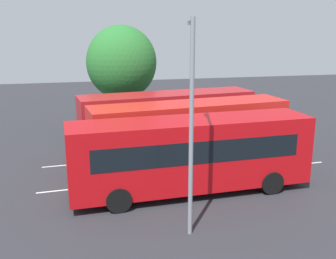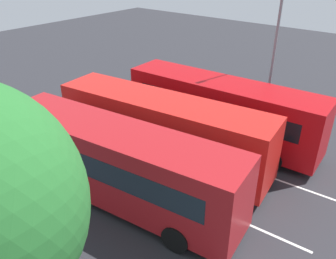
% 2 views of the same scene
% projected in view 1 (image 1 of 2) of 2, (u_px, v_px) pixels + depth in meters
% --- Properties ---
extents(ground_plane, '(73.03, 73.03, 0.00)m').
position_uv_depth(ground_plane, '(184.00, 165.00, 21.93)').
color(ground_plane, '#2B2B30').
extents(bus_far_left, '(11.01, 2.94, 3.43)m').
position_uv_depth(bus_far_left, '(192.00, 153.00, 17.80)').
color(bus_far_left, '#B70C11').
rests_on(bus_far_left, ground).
extents(bus_center_left, '(11.11, 3.65, 3.43)m').
position_uv_depth(bus_center_left, '(190.00, 131.00, 21.63)').
color(bus_center_left, red).
rests_on(bus_center_left, ground).
extents(bus_center_right, '(11.12, 3.71, 3.43)m').
position_uv_depth(bus_center_right, '(168.00, 118.00, 24.79)').
color(bus_center_right, '#AD191E').
rests_on(bus_center_right, ground).
extents(pedestrian, '(0.37, 0.37, 1.81)m').
position_uv_depth(pedestrian, '(290.00, 125.00, 26.22)').
color(pedestrian, '#232833').
rests_on(pedestrian, ground).
extents(street_lamp, '(0.76, 2.47, 7.69)m').
position_uv_depth(street_lamp, '(191.00, 114.00, 13.76)').
color(street_lamp, gray).
rests_on(street_lamp, ground).
extents(depot_tree, '(5.14, 4.63, 7.55)m').
position_uv_depth(depot_tree, '(122.00, 63.00, 29.16)').
color(depot_tree, '#4C3823').
rests_on(depot_tree, ground).
extents(lane_stripe_outer_left, '(15.30, 1.03, 0.01)m').
position_uv_depth(lane_stripe_outer_left, '(194.00, 176.00, 20.25)').
color(lane_stripe_outer_left, silver).
rests_on(lane_stripe_outer_left, ground).
extents(lane_stripe_inner_left, '(15.30, 1.03, 0.01)m').
position_uv_depth(lane_stripe_inner_left, '(177.00, 155.00, 23.60)').
color(lane_stripe_inner_left, silver).
rests_on(lane_stripe_inner_left, ground).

